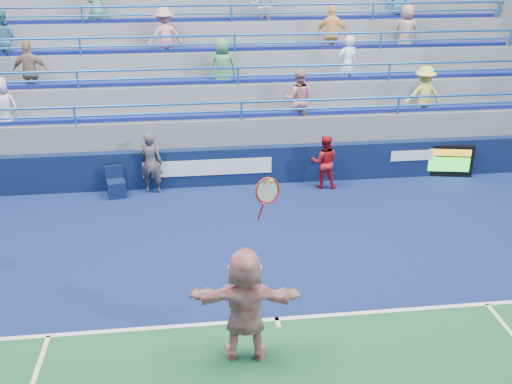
{
  "coord_description": "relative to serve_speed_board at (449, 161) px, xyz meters",
  "views": [
    {
      "loc": [
        -1.41,
        -8.57,
        6.46
      ],
      "look_at": [
        -0.09,
        2.5,
        1.5
      ],
      "focal_mm": 40.0,
      "sensor_mm": 36.0,
      "label": 1
    }
  ],
  "objects": [
    {
      "name": "ground",
      "position": [
        -6.07,
        -6.32,
        -0.49
      ],
      "size": [
        120.0,
        120.0,
        0.0
      ],
      "primitive_type": "plane",
      "color": "#333538"
    },
    {
      "name": "sponsor_wall",
      "position": [
        -6.06,
        0.18,
        0.06
      ],
      "size": [
        18.0,
        0.32,
        1.1
      ],
      "color": "#0B193D",
      "rests_on": "ground"
    },
    {
      "name": "bleacher_stand",
      "position": [
        -6.07,
        3.95,
        1.06
      ],
      "size": [
        18.0,
        5.6,
        6.13
      ],
      "color": "slate",
      "rests_on": "ground"
    },
    {
      "name": "serve_speed_board",
      "position": [
        0.0,
        0.0,
        0.0
      ],
      "size": [
        1.4,
        0.41,
        0.97
      ],
      "color": "black",
      "rests_on": "ground"
    },
    {
      "name": "judge_chair",
      "position": [
        -9.58,
        -0.32,
        -0.22
      ],
      "size": [
        0.57,
        0.57,
        0.84
      ],
      "color": "#0D183E",
      "rests_on": "ground"
    },
    {
      "name": "tennis_player",
      "position": [
        -6.74,
        -7.2,
        0.53
      ],
      "size": [
        1.93,
        0.81,
        3.24
      ],
      "color": "white",
      "rests_on": "ground"
    },
    {
      "name": "line_judge",
      "position": [
        -8.62,
        -0.14,
        0.38
      ],
      "size": [
        0.68,
        0.49,
        1.74
      ],
      "primitive_type": "imported",
      "rotation": [
        0.0,
        0.0,
        3.03
      ],
      "color": "#131A35",
      "rests_on": "ground"
    },
    {
      "name": "ball_girl",
      "position": [
        -3.83,
        -0.36,
        0.28
      ],
      "size": [
        0.83,
        0.7,
        1.54
      ],
      "primitive_type": "imported",
      "rotation": [
        0.0,
        0.0,
        2.98
      ],
      "color": "#A2121C",
      "rests_on": "ground"
    }
  ]
}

